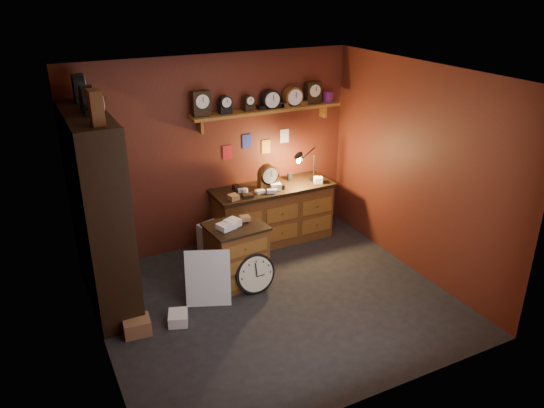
{
  "coord_description": "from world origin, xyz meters",
  "views": [
    {
      "loc": [
        -2.47,
        -4.81,
        3.62
      ],
      "look_at": [
        0.12,
        0.35,
        1.13
      ],
      "focal_mm": 35.0,
      "sensor_mm": 36.0,
      "label": 1
    }
  ],
  "objects": [
    {
      "name": "floor",
      "position": [
        0.0,
        0.0,
        0.0
      ],
      "size": [
        4.0,
        4.0,
        0.0
      ],
      "primitive_type": "plane",
      "color": "black",
      "rests_on": "ground"
    },
    {
      "name": "mini_fridge",
      "position": [
        -0.17,
        1.39,
        0.23
      ],
      "size": [
        0.56,
        0.58,
        0.46
      ],
      "rotation": [
        0.0,
        0.0,
        0.31
      ],
      "color": "silver",
      "rests_on": "ground"
    },
    {
      "name": "big_round_clock",
      "position": [
        -0.13,
        0.32,
        0.25
      ],
      "size": [
        0.51,
        0.17,
        0.51
      ],
      "color": "black",
      "rests_on": "ground"
    },
    {
      "name": "shelving_unit",
      "position": [
        -1.79,
        0.98,
        1.25
      ],
      "size": [
        0.47,
        1.6,
        2.58
      ],
      "color": "black",
      "rests_on": "ground"
    },
    {
      "name": "low_cabinet",
      "position": [
        -0.24,
        0.62,
        0.43
      ],
      "size": [
        0.74,
        0.64,
        0.89
      ],
      "rotation": [
        0.0,
        0.0,
        0.08
      ],
      "color": "brown",
      "rests_on": "ground"
    },
    {
      "name": "white_panel",
      "position": [
        -0.73,
        0.33,
        0.0
      ],
      "size": [
        0.55,
        0.34,
        0.7
      ],
      "primitive_type": "cube",
      "rotation": [
        -0.17,
        0.0,
        -0.39
      ],
      "color": "silver",
      "rests_on": "ground"
    },
    {
      "name": "floor_box_c",
      "position": [
        -0.17,
        1.09,
        0.09
      ],
      "size": [
        0.3,
        0.29,
        0.18
      ],
      "primitive_type": "cube",
      "rotation": [
        0.0,
        0.0,
        0.46
      ],
      "color": "#996742",
      "rests_on": "ground"
    },
    {
      "name": "floor_box_b",
      "position": [
        -1.18,
        0.12,
        0.06
      ],
      "size": [
        0.28,
        0.31,
        0.13
      ],
      "primitive_type": "cube",
      "rotation": [
        0.0,
        0.0,
        -0.34
      ],
      "color": "white",
      "rests_on": "ground"
    },
    {
      "name": "room_shell",
      "position": [
        0.04,
        0.11,
        1.72
      ],
      "size": [
        4.02,
        3.62,
        2.71
      ],
      "color": "#5B2315",
      "rests_on": "ground"
    },
    {
      "name": "floor_box_a",
      "position": [
        -1.64,
        0.14,
        0.09
      ],
      "size": [
        0.31,
        0.27,
        0.18
      ],
      "primitive_type": "cube",
      "rotation": [
        0.0,
        0.0,
        -0.09
      ],
      "color": "#996742",
      "rests_on": "ground"
    },
    {
      "name": "workbench",
      "position": [
        0.7,
        1.47,
        0.47
      ],
      "size": [
        1.76,
        0.66,
        1.36
      ],
      "color": "brown",
      "rests_on": "ground"
    }
  ]
}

